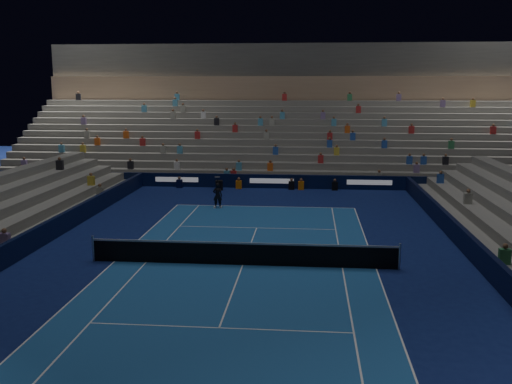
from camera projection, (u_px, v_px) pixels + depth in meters
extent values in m
plane|color=#0D1A53|center=(243.00, 265.00, 24.15)|extent=(90.00, 90.00, 0.00)
cube|color=#1B5195|center=(243.00, 265.00, 24.15)|extent=(10.97, 23.77, 0.01)
cube|color=black|center=(272.00, 181.00, 42.18)|extent=(44.00, 0.25, 1.00)
cube|color=black|center=(484.00, 260.00, 23.18)|extent=(0.25, 37.00, 1.00)
cube|color=black|center=(19.00, 248.00, 24.94)|extent=(0.25, 37.00, 1.00)
cube|color=slate|center=(273.00, 182.00, 43.20)|extent=(44.00, 1.00, 0.50)
cube|color=slate|center=(273.00, 177.00, 44.14)|extent=(44.00, 1.00, 1.00)
cube|color=slate|center=(274.00, 172.00, 45.07)|extent=(44.00, 1.00, 1.50)
cube|color=slate|center=(275.00, 167.00, 46.00)|extent=(44.00, 1.00, 2.00)
cube|color=slate|center=(276.00, 162.00, 46.94)|extent=(44.00, 1.00, 2.50)
cube|color=slate|center=(277.00, 158.00, 47.87)|extent=(44.00, 1.00, 3.00)
cube|color=slate|center=(277.00, 153.00, 48.81)|extent=(44.00, 1.00, 3.50)
cube|color=slate|center=(278.00, 149.00, 49.74)|extent=(44.00, 1.00, 4.00)
cube|color=slate|center=(279.00, 145.00, 50.67)|extent=(44.00, 1.00, 4.50)
cube|color=slate|center=(279.00, 141.00, 51.61)|extent=(44.00, 1.00, 5.00)
cube|color=slate|center=(280.00, 137.00, 52.54)|extent=(44.00, 1.00, 5.50)
cube|color=slate|center=(280.00, 133.00, 53.48)|extent=(44.00, 1.00, 6.00)
cube|color=#93765B|center=(281.00, 88.00, 53.81)|extent=(44.00, 0.60, 2.20)
cube|color=#3F3F3D|center=(282.00, 60.00, 54.71)|extent=(44.00, 2.40, 3.00)
cube|color=slate|center=(504.00, 267.00, 23.16)|extent=(1.00, 37.00, 0.50)
cube|color=slate|center=(2.00, 253.00, 25.06)|extent=(1.00, 37.00, 0.50)
cylinder|color=#B2B2B7|center=(93.00, 248.00, 24.63)|extent=(0.10, 0.10, 1.10)
cylinder|color=#B2B2B7|center=(400.00, 257.00, 23.47)|extent=(0.10, 0.10, 1.10)
cube|color=black|center=(243.00, 255.00, 24.07)|extent=(12.80, 0.03, 0.90)
cube|color=white|center=(243.00, 243.00, 23.98)|extent=(12.80, 0.04, 0.08)
imported|color=black|center=(218.00, 196.00, 35.26)|extent=(0.58, 0.39, 1.54)
cube|color=black|center=(219.00, 185.00, 41.46)|extent=(0.61, 0.70, 0.68)
cylinder|color=black|center=(218.00, 184.00, 40.95)|extent=(0.22, 0.37, 0.16)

